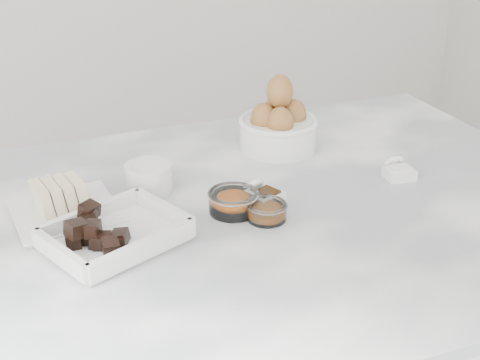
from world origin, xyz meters
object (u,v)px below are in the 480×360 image
object	(u,v)px
chocolate_dish	(115,231)
salt_spoon	(398,170)
honey_bowl	(267,211)
egg_bowl	(278,125)
vanilla_spoon	(262,195)
sugar_ramekin	(149,176)
zest_bowl	(233,201)
butter_plate	(63,205)

from	to	relation	value
chocolate_dish	salt_spoon	xyz separation A→B (m)	(0.51, 0.04, -0.01)
honey_bowl	salt_spoon	size ratio (longest dim) A/B	1.01
egg_bowl	vanilla_spoon	distance (m)	0.23
sugar_ramekin	zest_bowl	world-z (taller)	sugar_ramekin
egg_bowl	butter_plate	bearing A→B (deg)	-163.32
zest_bowl	sugar_ramekin	bearing A→B (deg)	130.29
honey_bowl	salt_spoon	distance (m)	0.28
vanilla_spoon	zest_bowl	bearing A→B (deg)	-170.19
egg_bowl	zest_bowl	world-z (taller)	egg_bowl
salt_spoon	honey_bowl	bearing A→B (deg)	-169.09
zest_bowl	salt_spoon	world-z (taller)	salt_spoon
sugar_ramekin	zest_bowl	xyz separation A→B (m)	(0.10, -0.12, -0.01)
sugar_ramekin	salt_spoon	distance (m)	0.44
vanilla_spoon	salt_spoon	distance (m)	0.26
butter_plate	vanilla_spoon	bearing A→B (deg)	-12.82
chocolate_dish	butter_plate	xyz separation A→B (m)	(-0.06, 0.11, 0.00)
chocolate_dish	honey_bowl	bearing A→B (deg)	-3.59
honey_bowl	zest_bowl	size ratio (longest dim) A/B	0.79
butter_plate	sugar_ramekin	bearing A→B (deg)	16.32
butter_plate	honey_bowl	size ratio (longest dim) A/B	2.60
vanilla_spoon	honey_bowl	bearing A→B (deg)	-106.37
vanilla_spoon	salt_spoon	bearing A→B (deg)	0.40
egg_bowl	vanilla_spoon	xyz separation A→B (m)	(-0.12, -0.20, -0.03)
chocolate_dish	butter_plate	size ratio (longest dim) A/B	1.38
butter_plate	egg_bowl	xyz separation A→B (m)	(0.43, 0.13, 0.03)
chocolate_dish	butter_plate	world-z (taller)	butter_plate
sugar_ramekin	salt_spoon	world-z (taller)	sugar_ramekin
honey_bowl	sugar_ramekin	bearing A→B (deg)	130.93
vanilla_spoon	salt_spoon	size ratio (longest dim) A/B	1.23
vanilla_spoon	salt_spoon	world-z (taller)	vanilla_spoon
sugar_ramekin	vanilla_spoon	size ratio (longest dim) A/B	1.00
butter_plate	honey_bowl	distance (m)	0.32
sugar_ramekin	salt_spoon	bearing A→B (deg)	-14.88
butter_plate	salt_spoon	bearing A→B (deg)	-6.82
zest_bowl	vanilla_spoon	world-z (taller)	vanilla_spoon
egg_bowl	vanilla_spoon	bearing A→B (deg)	-121.15
zest_bowl	vanilla_spoon	xyz separation A→B (m)	(0.05, 0.01, -0.01)
honey_bowl	vanilla_spoon	distance (m)	0.05
sugar_ramekin	egg_bowl	distance (m)	0.29
chocolate_dish	sugar_ramekin	bearing A→B (deg)	59.02
zest_bowl	vanilla_spoon	bearing A→B (deg)	9.81
egg_bowl	zest_bowl	distance (m)	0.27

